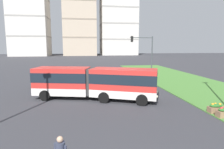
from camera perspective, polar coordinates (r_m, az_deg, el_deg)
name	(u,v)px	position (r m, az deg, el deg)	size (l,w,h in m)	color
articulated_bus	(94,82)	(18.57, -5.19, -2.28)	(11.91, 6.03, 3.00)	red
car_black_sedan	(54,81)	(25.07, -16.82, -1.92)	(4.59, 2.47, 1.58)	black
flower_planter_3	(216,108)	(16.82, 28.30, -8.70)	(1.10, 0.56, 0.74)	#937051
traffic_light_far_right	(145,51)	(27.41, 9.77, 6.73)	(3.28, 0.28, 6.44)	#474C51
apartment_tower_west	(30,18)	(113.24, -23.16, 14.97)	(18.83, 16.52, 38.75)	silver
apartment_tower_westcentre	(80,13)	(112.48, -9.55, 17.60)	(17.77, 16.21, 46.65)	#C6B299
apartment_tower_centre	(118,10)	(119.08, 1.73, 18.38)	(20.42, 20.16, 51.54)	silver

